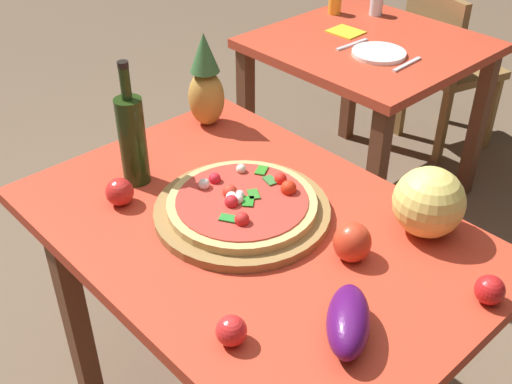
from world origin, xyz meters
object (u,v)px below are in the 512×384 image
object	(u,v)px
tomato_at_corner	(490,290)
drinking_glass_water	(376,4)
dining_chair	(444,61)
dinner_plate	(379,53)
tomato_near_board	(231,331)
knife_utensil	(407,64)
drinking_glass_juice	(335,3)
pizza	(242,202)
pineapple_left	(206,84)
pizza_board	(242,211)
background_table	(367,67)
melon	(429,202)
eggplant	(348,321)
tomato_by_bottle	(120,192)
fork_utensil	(352,44)
wine_bottle	(132,138)
napkin_folded	(346,32)
display_table	(253,254)
bell_pepper	(352,242)

from	to	relation	value
tomato_at_corner	drinking_glass_water	size ratio (longest dim) A/B	0.67
dining_chair	dinner_plate	size ratio (longest dim) A/B	3.86
tomato_near_board	dining_chair	bearing A→B (deg)	111.67
tomato_near_board	knife_utensil	size ratio (longest dim) A/B	0.37
drinking_glass_juice	drinking_glass_water	world-z (taller)	same
pizza	pineapple_left	distance (m)	0.53
pizza	drinking_glass_juice	size ratio (longest dim) A/B	3.91
dining_chair	pizza_board	xyz separation A→B (m)	(0.55, -1.87, 0.30)
drinking_glass_juice	drinking_glass_water	xyz separation A→B (m)	(0.14, 0.13, -0.00)
background_table	melon	size ratio (longest dim) A/B	4.80
dining_chair	eggplant	size ratio (longest dim) A/B	4.25
pizza	tomato_by_bottle	bearing A→B (deg)	-141.28
fork_utensil	background_table	bearing A→B (deg)	80.31
wine_bottle	dinner_plate	size ratio (longest dim) A/B	1.65
melon	drinking_glass_juice	world-z (taller)	melon
wine_bottle	tomato_by_bottle	distance (m)	0.15
fork_utensil	napkin_folded	xyz separation A→B (m)	(-0.12, 0.09, -0.00)
tomato_near_board	fork_utensil	distance (m)	1.68
dining_chair	pizza	distance (m)	1.98
wine_bottle	napkin_folded	distance (m)	1.38
wine_bottle	melon	xyz separation A→B (m)	(0.69, 0.40, -0.05)
display_table	dining_chair	distance (m)	1.99
pizza_board	pizza	bearing A→B (deg)	111.00
wine_bottle	drinking_glass_juice	bearing A→B (deg)	110.56
tomato_by_bottle	eggplant	bearing A→B (deg)	6.71
pineapple_left	napkin_folded	distance (m)	1.00
wine_bottle	pineapple_left	bearing A→B (deg)	109.31
fork_utensil	pineapple_left	bearing A→B (deg)	-79.67
drinking_glass_water	dining_chair	bearing A→B (deg)	63.92
pineapple_left	tomato_by_bottle	world-z (taller)	pineapple_left
pizza_board	knife_utensil	bearing A→B (deg)	104.34
dinner_plate	knife_utensil	xyz separation A→B (m)	(0.14, 0.00, -0.00)
display_table	napkin_folded	bearing A→B (deg)	120.89
pizza_board	eggplant	distance (m)	0.48
pizza_board	drinking_glass_juice	distance (m)	1.63
pizza	fork_utensil	bearing A→B (deg)	116.77
wine_bottle	knife_utensil	size ratio (longest dim) A/B	2.02
background_table	napkin_folded	size ratio (longest dim) A/B	6.19
pizza	melon	distance (m)	0.47
drinking_glass_juice	knife_utensil	xyz separation A→B (m)	(0.59, -0.24, -0.05)
tomato_near_board	dinner_plate	xyz separation A→B (m)	(-0.74, 1.43, -0.02)
tomato_near_board	knife_utensil	xyz separation A→B (m)	(-0.60, 1.43, -0.03)
napkin_folded	bell_pepper	bearing A→B (deg)	-49.06
melon	dining_chair	bearing A→B (deg)	120.27
melon	napkin_folded	distance (m)	1.40
tomato_by_bottle	drinking_glass_juice	bearing A→B (deg)	111.46
tomato_at_corner	tomato_near_board	bearing A→B (deg)	-121.01
display_table	melon	distance (m)	0.48
wine_bottle	drinking_glass_juice	size ratio (longest dim) A/B	3.59
tomato_near_board	napkin_folded	size ratio (longest dim) A/B	0.47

